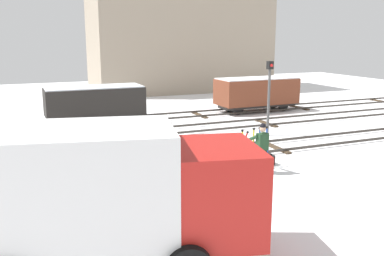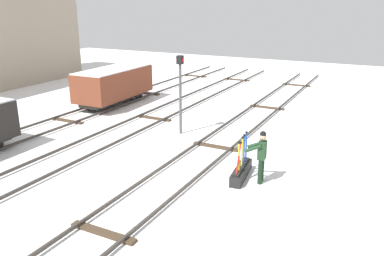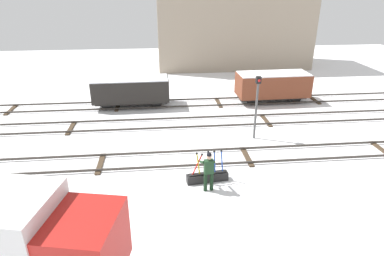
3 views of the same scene
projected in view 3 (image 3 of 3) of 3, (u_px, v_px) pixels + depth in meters
ground_plane at (175, 161)px, 16.09m from camera, size 60.00×60.00×0.00m
track_main_line at (175, 159)px, 16.04m from camera, size 44.00×1.94×0.18m
track_siding_near at (171, 123)px, 20.12m from camera, size 44.00×1.94×0.18m
track_siding_far at (169, 104)px, 23.36m from camera, size 44.00×1.94×0.18m
switch_lever_frame at (207, 176)px, 14.36m from camera, size 1.83×0.58×1.45m
rail_worker at (209, 169)px, 13.45m from camera, size 0.59×0.70×1.75m
delivery_truck at (13, 237)px, 8.94m from camera, size 5.92×3.35×2.91m
signal_post at (257, 101)px, 17.57m from camera, size 0.24×0.32×3.47m
apartment_building at (232, 18)px, 33.04m from camera, size 15.08×6.49×9.17m
freight_car_far_end at (131, 90)px, 22.69m from camera, size 5.10×2.11×1.99m
freight_car_mid_siding at (273, 85)px, 23.59m from camera, size 5.03×2.17×2.08m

